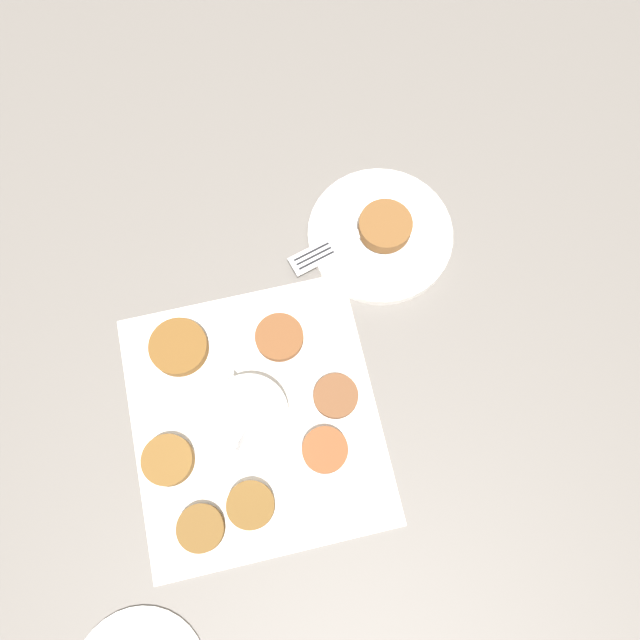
% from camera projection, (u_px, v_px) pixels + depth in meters
% --- Properties ---
extents(ground_plane, '(4.00, 4.00, 0.00)m').
position_uv_depth(ground_plane, '(238.00, 406.00, 0.82)').
color(ground_plane, '#605B56').
extents(napkin, '(0.40, 0.38, 0.00)m').
position_uv_depth(napkin, '(255.00, 419.00, 0.81)').
color(napkin, silver).
rests_on(napkin, ground_plane).
extents(sauce_bowl, '(0.11, 0.10, 0.10)m').
position_uv_depth(sauce_bowl, '(250.00, 417.00, 0.78)').
color(sauce_bowl, white).
rests_on(sauce_bowl, napkin).
extents(fritter_0, '(0.06, 0.06, 0.02)m').
position_uv_depth(fritter_0, '(251.00, 505.00, 0.77)').
color(fritter_0, brown).
rests_on(fritter_0, napkin).
extents(fritter_1, '(0.06, 0.06, 0.01)m').
position_uv_depth(fritter_1, '(279.00, 337.00, 0.83)').
color(fritter_1, brown).
rests_on(fritter_1, napkin).
extents(fritter_2, '(0.08, 0.08, 0.02)m').
position_uv_depth(fritter_2, '(179.00, 347.00, 0.82)').
color(fritter_2, brown).
rests_on(fritter_2, napkin).
extents(fritter_3, '(0.06, 0.06, 0.02)m').
position_uv_depth(fritter_3, '(168.00, 460.00, 0.78)').
color(fritter_3, brown).
rests_on(fritter_3, napkin).
extents(fritter_4, '(0.06, 0.06, 0.01)m').
position_uv_depth(fritter_4, '(336.00, 396.00, 0.81)').
color(fritter_4, brown).
rests_on(fritter_4, napkin).
extents(fritter_5, '(0.06, 0.06, 0.02)m').
position_uv_depth(fritter_5, '(325.00, 450.00, 0.79)').
color(fritter_5, brown).
rests_on(fritter_5, napkin).
extents(fritter_6, '(0.06, 0.06, 0.02)m').
position_uv_depth(fritter_6, '(201.00, 528.00, 0.76)').
color(fritter_6, brown).
rests_on(fritter_6, napkin).
extents(serving_plate, '(0.20, 0.20, 0.02)m').
position_uv_depth(serving_plate, '(380.00, 234.00, 0.87)').
color(serving_plate, white).
rests_on(serving_plate, ground_plane).
extents(fritter_on_plate, '(0.07, 0.07, 0.02)m').
position_uv_depth(fritter_on_plate, '(385.00, 226.00, 0.85)').
color(fritter_on_plate, brown).
rests_on(fritter_on_plate, serving_plate).
extents(fork, '(0.03, 0.18, 0.00)m').
position_uv_depth(fork, '(336.00, 245.00, 0.86)').
color(fork, silver).
rests_on(fork, serving_plate).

